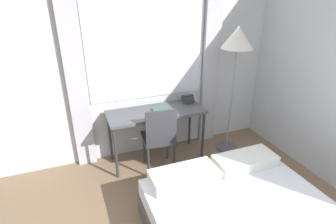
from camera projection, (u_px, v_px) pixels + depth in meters
The scene contains 6 objects.
wall_back_with_window at pixel (145, 61), 3.50m from camera, with size 4.74×0.13×2.70m.
desk at pixel (156, 115), 3.51m from camera, with size 1.30×0.51×0.75m.
desk_chair at pixel (159, 136), 3.32m from camera, with size 0.44×0.44×0.92m.
standing_lamp at pixel (237, 45), 3.42m from camera, with size 0.42×0.42×1.81m.
telephone at pixel (188, 99), 3.73m from camera, with size 0.15×0.14×0.12m.
book at pixel (161, 110), 3.47m from camera, with size 0.22×0.18×0.02m.
Camera 1 is at (-0.95, -0.60, 2.17)m, focal length 28.00 mm.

